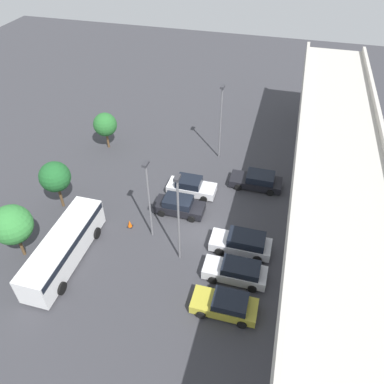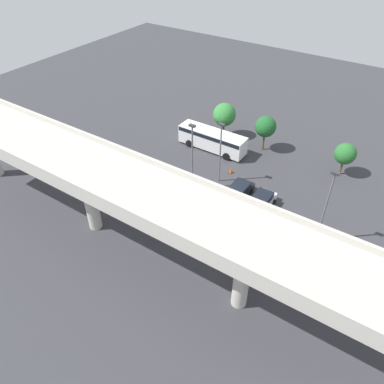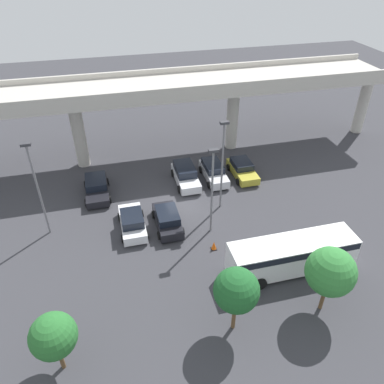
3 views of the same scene
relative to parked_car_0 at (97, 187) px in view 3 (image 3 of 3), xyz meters
name	(u,v)px [view 3 (image 3 of 3)]	position (x,y,z in m)	size (l,w,h in m)	color
ground_plane	(181,209)	(6.90, -4.14, -0.71)	(102.59, 102.59, 0.00)	#38383D
highway_overpass	(157,93)	(6.90, 5.75, 6.16)	(49.12, 6.27, 8.34)	#BCB7AD
parked_car_0	(97,187)	(0.00, 0.00, 0.00)	(2.25, 4.84, 1.50)	black
parked_car_1	(132,222)	(2.55, -5.81, 0.03)	(2.10, 4.47, 1.60)	silver
parked_car_2	(167,219)	(5.34, -6.14, 0.03)	(2.09, 4.36, 1.54)	black
parked_car_3	(185,175)	(8.29, -0.08, 0.10)	(2.16, 4.76, 1.67)	silver
parked_car_4	(213,172)	(11.08, -0.06, 0.04)	(2.03, 4.63, 1.53)	silver
parked_car_5	(242,169)	(13.97, -0.26, -0.02)	(2.14, 4.45, 1.46)	gold
shuttle_bus	(292,253)	(12.79, -12.92, 0.82)	(8.95, 2.59, 2.54)	white
lamp_post_near_aisle	(212,185)	(8.58, -7.48, 3.64)	(0.70, 0.35, 7.34)	slate
lamp_post_mid_lot	(37,183)	(-3.93, -4.53, 3.95)	(0.70, 0.35, 7.94)	slate
lamp_post_by_overpass	(223,160)	(10.31, -4.61, 3.98)	(0.70, 0.35, 7.99)	slate
tree_front_left	(53,336)	(-2.57, -16.55, 2.09)	(2.47, 2.47, 4.04)	brown
tree_front_centre	(236,290)	(7.31, -16.45, 2.58)	(2.64, 2.64, 4.62)	brown
tree_front_right	(331,272)	(13.17, -16.49, 2.56)	(3.00, 3.00, 4.78)	brown
traffic_cone	(214,246)	(8.19, -9.63, -0.38)	(0.44, 0.44, 0.70)	black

